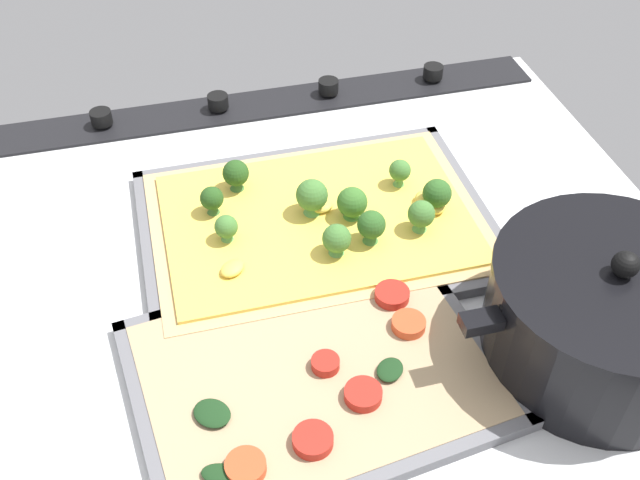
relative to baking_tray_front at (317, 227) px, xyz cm
name	(u,v)px	position (x,y,z in cm)	size (l,w,h in cm)	color
ground_plane	(336,275)	(-0.62, 6.08, -1.86)	(77.13, 71.81, 3.00)	silver
stove_control_panel	(274,101)	(-0.62, -26.33, 0.20)	(74.04, 7.00, 2.60)	black
baking_tray_front	(317,227)	(0.00, 0.00, 0.00)	(38.84, 28.18, 1.30)	slate
broccoli_pizza	(322,218)	(-0.52, 0.18, 1.38)	(36.43, 25.78, 5.72)	tan
baking_tray_back	(315,375)	(5.16, 19.83, 0.01)	(35.77, 28.79, 1.30)	slate
veggie_pizza_back	(317,373)	(5.05, 20.11, 0.70)	(33.09, 26.11, 1.90)	tan
cooking_pot	(606,315)	(-21.30, 23.38, 4.98)	(28.87, 22.11, 13.00)	black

